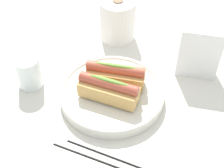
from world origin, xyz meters
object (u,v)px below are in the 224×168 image
at_px(napkin_box, 199,52).
at_px(chopstick_near, 110,156).
at_px(serving_bowl, 112,93).
at_px(hotdog_back, 115,75).
at_px(paper_towel_roll, 118,20).
at_px(water_glass, 29,74).
at_px(chopstick_far, 96,159).
at_px(hotdog_front, 108,89).

bearing_deg(napkin_box, chopstick_near, -118.39).
bearing_deg(serving_bowl, hotdog_back, 79.21).
relative_size(serving_bowl, napkin_box, 1.83).
relative_size(paper_towel_roll, chopstick_near, 0.61).
xyz_separation_m(hotdog_back, chopstick_near, (0.01, -0.21, -0.06)).
distance_m(hotdog_back, chopstick_near, 0.21).
distance_m(serving_bowl, paper_towel_roll, 0.27).
bearing_deg(water_glass, hotdog_back, 0.93).
relative_size(serving_bowl, chopstick_near, 1.25).
height_order(napkin_box, chopstick_far, napkin_box).
xyz_separation_m(serving_bowl, hotdog_back, (0.01, 0.03, 0.04)).
relative_size(hotdog_back, paper_towel_roll, 1.15).
bearing_deg(chopstick_near, paper_towel_roll, 110.60).
relative_size(paper_towel_roll, napkin_box, 0.89).
xyz_separation_m(napkin_box, chopstick_far, (-0.23, -0.32, -0.07)).
xyz_separation_m(hotdog_front, paper_towel_roll, (-0.01, 0.29, 0.00)).
bearing_deg(hotdog_back, hotdog_front, -100.79).
bearing_deg(chopstick_far, water_glass, 150.53).
height_order(hotdog_front, hotdog_back, same).
bearing_deg(serving_bowl, paper_towel_roll, 93.73).
height_order(hotdog_back, chopstick_far, hotdog_back).
bearing_deg(chopstick_far, hotdog_back, 101.14).
distance_m(hotdog_front, water_glass, 0.23).
distance_m(water_glass, chopstick_near, 0.32).
xyz_separation_m(hotdog_back, chopstick_far, (-0.02, -0.22, -0.06)).
relative_size(water_glass, paper_towel_roll, 0.67).
bearing_deg(hotdog_back, serving_bowl, -100.79).
bearing_deg(napkin_box, serving_bowl, -145.13).
distance_m(hotdog_back, napkin_box, 0.24).
xyz_separation_m(serving_bowl, water_glass, (-0.23, 0.02, 0.02)).
bearing_deg(hotdog_front, chopstick_near, -80.58).
bearing_deg(chopstick_near, hotdog_front, 115.22).
relative_size(hotdog_front, water_glass, 1.75).
height_order(hotdog_front, napkin_box, napkin_box).
bearing_deg(napkin_box, hotdog_front, -140.77).
distance_m(napkin_box, chopstick_near, 0.37).
relative_size(hotdog_front, paper_towel_roll, 1.18).
xyz_separation_m(hotdog_front, chopstick_near, (0.03, -0.15, -0.06)).
bearing_deg(chopstick_near, water_glass, 156.54).
height_order(serving_bowl, hotdog_back, hotdog_back).
distance_m(hotdog_front, paper_towel_roll, 0.29).
bearing_deg(napkin_box, chopstick_far, -121.09).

